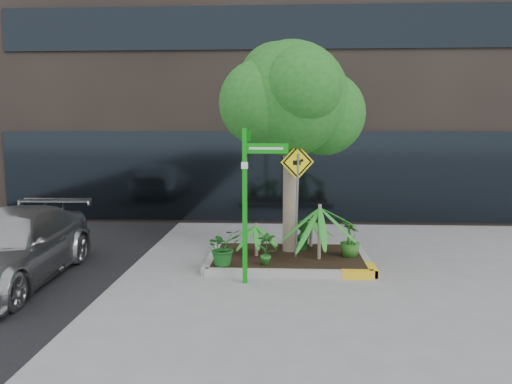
{
  "coord_description": "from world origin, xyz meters",
  "views": [
    {
      "loc": [
        0.07,
        -9.96,
        2.82
      ],
      "look_at": [
        -0.47,
        0.2,
        1.5
      ],
      "focal_mm": 35.0,
      "sensor_mm": 36.0,
      "label": 1
    }
  ],
  "objects_px": {
    "cattle_sign": "(297,182)",
    "street_sign_post": "(248,188)",
    "parked_car": "(9,248)",
    "tree": "(291,99)"
  },
  "relations": [
    {
      "from": "parked_car",
      "to": "cattle_sign",
      "type": "distance_m",
      "value": 5.56
    },
    {
      "from": "street_sign_post",
      "to": "tree",
      "type": "bearing_deg",
      "value": 70.88
    },
    {
      "from": "tree",
      "to": "parked_car",
      "type": "xyz_separation_m",
      "value": [
        -5.11,
        -2.13,
        -2.76
      ]
    },
    {
      "from": "cattle_sign",
      "to": "parked_car",
      "type": "bearing_deg",
      "value": 175.91
    },
    {
      "from": "tree",
      "to": "street_sign_post",
      "type": "xyz_separation_m",
      "value": [
        -0.78,
        -1.84,
        -1.68
      ]
    },
    {
      "from": "tree",
      "to": "parked_car",
      "type": "relative_size",
      "value": 1.04
    },
    {
      "from": "cattle_sign",
      "to": "street_sign_post",
      "type": "bearing_deg",
      "value": -146.76
    },
    {
      "from": "parked_car",
      "to": "cattle_sign",
      "type": "height_order",
      "value": "cattle_sign"
    },
    {
      "from": "tree",
      "to": "street_sign_post",
      "type": "distance_m",
      "value": 2.61
    },
    {
      "from": "tree",
      "to": "street_sign_post",
      "type": "height_order",
      "value": "tree"
    }
  ]
}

